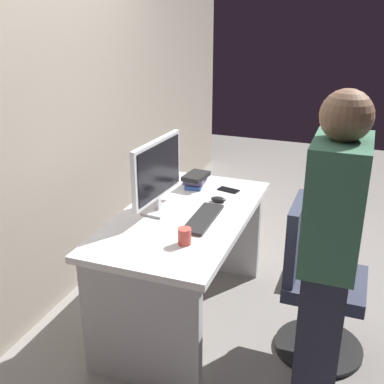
{
  "coord_description": "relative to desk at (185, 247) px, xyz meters",
  "views": [
    {
      "loc": [
        -2.5,
        -0.98,
        1.97
      ],
      "look_at": [
        0.0,
        -0.05,
        0.9
      ],
      "focal_mm": 45.0,
      "sensor_mm": 36.0,
      "label": 1
    }
  ],
  "objects": [
    {
      "name": "mouse",
      "position": [
        0.25,
        -0.14,
        0.25
      ],
      "size": [
        0.06,
        0.1,
        0.03
      ],
      "primitive_type": "ellipsoid",
      "color": "black",
      "rests_on": "desk"
    },
    {
      "name": "office_chair",
      "position": [
        -0.03,
        -0.82,
        -0.09
      ],
      "size": [
        0.52,
        0.52,
        0.94
      ],
      "color": "black",
      "rests_on": "ground"
    },
    {
      "name": "person_at_desk",
      "position": [
        -0.48,
        -0.9,
        0.33
      ],
      "size": [
        0.4,
        0.24,
        1.64
      ],
      "color": "#262838",
      "rests_on": "ground"
    },
    {
      "name": "book_stack",
      "position": [
        0.47,
        0.1,
        0.28
      ],
      "size": [
        0.23,
        0.16,
        0.09
      ],
      "color": "#3359A5",
      "rests_on": "desk"
    },
    {
      "name": "cell_phone",
      "position": [
        0.46,
        -0.14,
        0.24
      ],
      "size": [
        0.1,
        0.16,
        0.01
      ],
      "primitive_type": "cube",
      "rotation": [
        0.0,
        0.0,
        -0.23
      ],
      "color": "black",
      "rests_on": "desk"
    },
    {
      "name": "handbag",
      "position": [
        0.86,
        -0.72,
        -0.38
      ],
      "size": [
        0.34,
        0.14,
        0.38
      ],
      "color": "#262628",
      "rests_on": "ground"
    },
    {
      "name": "monitor",
      "position": [
        -0.02,
        0.16,
        0.49
      ],
      "size": [
        0.54,
        0.16,
        0.46
      ],
      "color": "silver",
      "rests_on": "desk"
    },
    {
      "name": "desk",
      "position": [
        0.0,
        0.0,
        0.0
      ],
      "size": [
        1.42,
        0.76,
        0.75
      ],
      "color": "white",
      "rests_on": "ground"
    },
    {
      "name": "wall_back",
      "position": [
        0.0,
        0.92,
        0.99
      ],
      "size": [
        6.4,
        0.1,
        3.0
      ],
      "primitive_type": "cube",
      "color": "#9E9384",
      "rests_on": "ground"
    },
    {
      "name": "keyboard",
      "position": [
        -0.05,
        -0.14,
        0.24
      ],
      "size": [
        0.43,
        0.13,
        0.02
      ],
      "primitive_type": "cube",
      "rotation": [
        0.0,
        0.0,
        0.01
      ],
      "color": "#262626",
      "rests_on": "desk"
    },
    {
      "name": "cup_near_keyboard",
      "position": [
        -0.36,
        -0.14,
        0.28
      ],
      "size": [
        0.07,
        0.07,
        0.09
      ],
      "primitive_type": "cylinder",
      "color": "#D84C3F",
      "rests_on": "desk"
    },
    {
      "name": "ground_plane",
      "position": [
        0.0,
        0.0,
        -0.51
      ],
      "size": [
        9.0,
        9.0,
        0.0
      ],
      "primitive_type": "plane",
      "color": "gray"
    }
  ]
}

